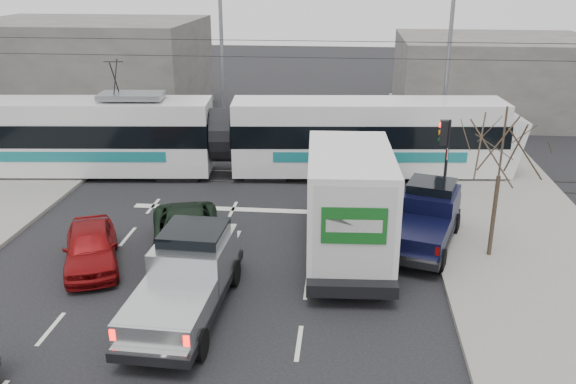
# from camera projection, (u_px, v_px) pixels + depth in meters

# --- Properties ---
(ground) EXTENTS (120.00, 120.00, 0.00)m
(ground) POSITION_uv_depth(u_px,v_px,m) (252.00, 284.00, 18.71)
(ground) COLOR black
(ground) RESTS_ON ground
(sidewalk_right) EXTENTS (6.00, 60.00, 0.15)m
(sidewalk_right) POSITION_uv_depth(u_px,v_px,m) (555.00, 296.00, 17.85)
(sidewalk_right) COLOR gray
(sidewalk_right) RESTS_ON ground
(rails) EXTENTS (60.00, 1.60, 0.03)m
(rails) POSITION_uv_depth(u_px,v_px,m) (285.00, 178.00, 28.04)
(rails) COLOR #33302D
(rails) RESTS_ON ground
(building_left) EXTENTS (14.00, 10.00, 6.00)m
(building_left) POSITION_uv_depth(u_px,v_px,m) (90.00, 68.00, 39.50)
(building_left) COLOR slate
(building_left) RESTS_ON ground
(building_right) EXTENTS (12.00, 10.00, 5.00)m
(building_right) POSITION_uv_depth(u_px,v_px,m) (493.00, 77.00, 39.13)
(building_right) COLOR slate
(building_right) RESTS_ON ground
(bare_tree) EXTENTS (2.40, 2.40, 5.00)m
(bare_tree) POSITION_uv_depth(u_px,v_px,m) (502.00, 149.00, 19.02)
(bare_tree) COLOR #47382B
(bare_tree) RESTS_ON ground
(traffic_signal) EXTENTS (0.44, 0.44, 3.60)m
(traffic_signal) POSITION_uv_depth(u_px,v_px,m) (444.00, 146.00, 23.22)
(traffic_signal) COLOR black
(traffic_signal) RESTS_ON ground
(street_lamp_near) EXTENTS (2.38, 0.25, 9.00)m
(street_lamp_near) POSITION_uv_depth(u_px,v_px,m) (445.00, 56.00, 29.32)
(street_lamp_near) COLOR slate
(street_lamp_near) RESTS_ON ground
(street_lamp_far) EXTENTS (2.38, 0.25, 9.00)m
(street_lamp_far) POSITION_uv_depth(u_px,v_px,m) (218.00, 48.00, 32.25)
(street_lamp_far) COLOR slate
(street_lamp_far) RESTS_ON ground
(catenary) EXTENTS (60.00, 0.20, 7.00)m
(catenary) POSITION_uv_depth(u_px,v_px,m) (285.00, 95.00, 26.70)
(catenary) COLOR black
(catenary) RESTS_ON ground
(tram) EXTENTS (25.75, 4.96, 5.23)m
(tram) POSITION_uv_depth(u_px,v_px,m) (221.00, 136.00, 27.90)
(tram) COLOR white
(tram) RESTS_ON ground
(silver_pickup) EXTENTS (2.34, 6.03, 2.16)m
(silver_pickup) POSITION_uv_depth(u_px,v_px,m) (188.00, 275.00, 17.00)
(silver_pickup) COLOR black
(silver_pickup) RESTS_ON ground
(box_truck) EXTENTS (2.99, 7.70, 3.79)m
(box_truck) POSITION_uv_depth(u_px,v_px,m) (348.00, 203.00, 20.00)
(box_truck) COLOR black
(box_truck) RESTS_ON ground
(navy_pickup) EXTENTS (3.18, 5.31, 2.11)m
(navy_pickup) POSITION_uv_depth(u_px,v_px,m) (427.00, 217.00, 21.03)
(navy_pickup) COLOR black
(navy_pickup) RESTS_ON ground
(green_car) EXTENTS (3.52, 5.37, 1.37)m
(green_car) POSITION_uv_depth(u_px,v_px,m) (186.00, 234.00, 20.51)
(green_car) COLOR black
(green_car) RESTS_ON ground
(red_car) EXTENTS (3.03, 4.38, 1.38)m
(red_car) POSITION_uv_depth(u_px,v_px,m) (91.00, 247.00, 19.59)
(red_car) COLOR maroon
(red_car) RESTS_ON ground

